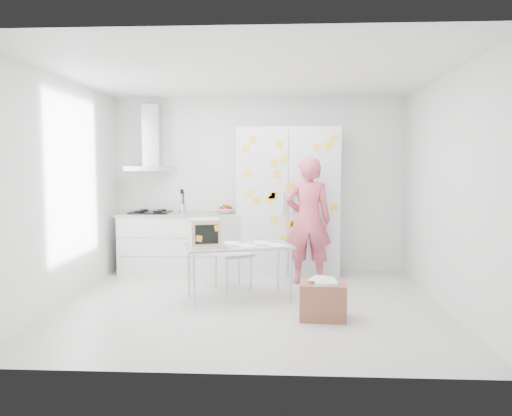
{
  "coord_description": "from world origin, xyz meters",
  "views": [
    {
      "loc": [
        0.37,
        -5.81,
        1.66
      ],
      "look_at": [
        0.02,
        0.72,
        1.09
      ],
      "focal_mm": 35.0,
      "sensor_mm": 36.0,
      "label": 1
    }
  ],
  "objects_px": {
    "chair": "(230,248)",
    "cardboard_box": "(323,300)",
    "person": "(308,220)",
    "desk": "(217,239)"
  },
  "relations": [
    {
      "from": "person",
      "to": "chair",
      "type": "height_order",
      "value": "person"
    },
    {
      "from": "person",
      "to": "cardboard_box",
      "type": "height_order",
      "value": "person"
    },
    {
      "from": "person",
      "to": "cardboard_box",
      "type": "xyz_separation_m",
      "value": [
        0.08,
        -1.61,
        -0.68
      ]
    },
    {
      "from": "person",
      "to": "desk",
      "type": "bearing_deg",
      "value": 39.65
    },
    {
      "from": "desk",
      "to": "cardboard_box",
      "type": "bearing_deg",
      "value": -44.37
    },
    {
      "from": "chair",
      "to": "cardboard_box",
      "type": "bearing_deg",
      "value": -80.48
    },
    {
      "from": "cardboard_box",
      "to": "chair",
      "type": "bearing_deg",
      "value": 131.04
    },
    {
      "from": "desk",
      "to": "cardboard_box",
      "type": "distance_m",
      "value": 1.5
    },
    {
      "from": "chair",
      "to": "cardboard_box",
      "type": "distance_m",
      "value": 1.77
    },
    {
      "from": "desk",
      "to": "chair",
      "type": "relative_size",
      "value": 1.45
    }
  ]
}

